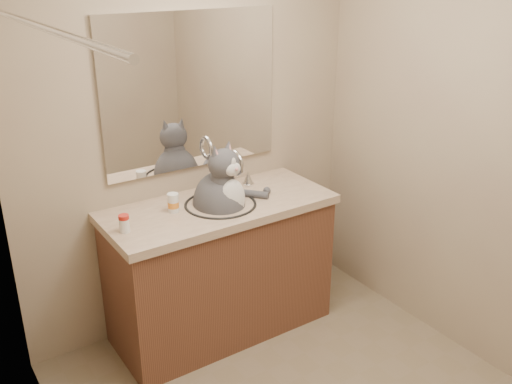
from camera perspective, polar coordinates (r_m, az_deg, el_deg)
room at (r=2.43m, az=7.60°, el=-1.13°), size 2.22×2.52×2.42m
vanity at (r=3.47m, az=-3.57°, el=-7.32°), size 1.34×0.59×1.12m
mirror at (r=3.33m, az=-6.39°, el=9.92°), size 1.10×0.02×0.90m
shower_curtain at (r=2.14m, az=-16.83°, el=-10.65°), size 0.02×1.30×1.93m
cat at (r=3.26m, az=-3.53°, el=-0.79°), size 0.48×0.39×0.59m
pill_bottle_redcap at (r=3.01m, az=-13.04°, el=-3.08°), size 0.07×0.07×0.09m
pill_bottle_orange at (r=3.19m, az=-8.28°, el=-1.11°), size 0.08×0.08×0.11m
grey_canister at (r=3.21m, az=-8.28°, el=-1.31°), size 0.05×0.05×0.07m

